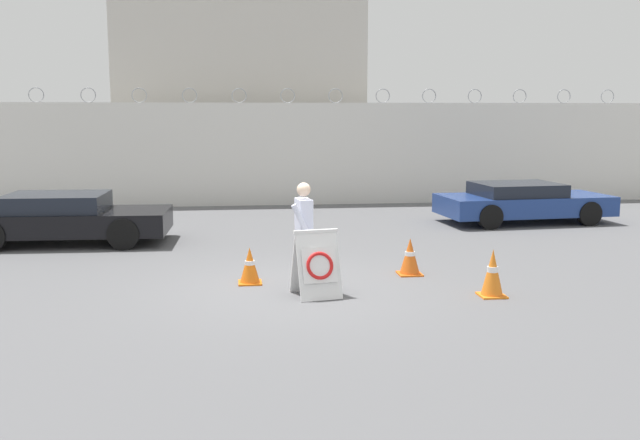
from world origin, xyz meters
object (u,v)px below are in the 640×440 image
(traffic_cone_near, at_px, (410,257))
(traffic_cone_far, at_px, (250,266))
(traffic_cone_mid, at_px, (492,273))
(barricade_sign, at_px, (317,264))
(security_guard, at_px, (304,229))
(parked_car_front_coupe, at_px, (65,218))
(parked_car_far_side, at_px, (522,202))

(traffic_cone_near, distance_m, traffic_cone_far, 2.95)
(traffic_cone_mid, bearing_deg, traffic_cone_near, 119.20)
(barricade_sign, xyz_separation_m, traffic_cone_far, (-1.05, 1.01, -0.23))
(security_guard, relative_size, traffic_cone_mid, 2.32)
(parked_car_front_coupe, bearing_deg, security_guard, -42.26)
(traffic_cone_near, height_order, parked_car_far_side, parked_car_far_side)
(parked_car_front_coupe, bearing_deg, traffic_cone_mid, -33.98)
(security_guard, bearing_deg, parked_car_front_coupe, -141.95)
(traffic_cone_near, bearing_deg, security_guard, -159.30)
(barricade_sign, xyz_separation_m, parked_car_front_coupe, (-5.11, 5.37, 0.05))
(barricade_sign, height_order, security_guard, security_guard)
(parked_car_far_side, bearing_deg, parked_car_front_coupe, -176.45)
(traffic_cone_mid, xyz_separation_m, parked_car_front_coupe, (-7.93, 5.71, 0.20))
(parked_car_front_coupe, xyz_separation_m, parked_car_far_side, (11.54, 1.74, -0.03))
(barricade_sign, xyz_separation_m, traffic_cone_mid, (2.82, -0.35, -0.16))
(security_guard, distance_m, parked_car_far_side, 9.28)
(traffic_cone_near, relative_size, traffic_cone_mid, 0.88)
(barricade_sign, xyz_separation_m, security_guard, (-0.15, 0.57, 0.47))
(traffic_cone_far, distance_m, parked_car_front_coupe, 5.96)
(parked_car_far_side, bearing_deg, traffic_cone_far, -145.84)
(security_guard, relative_size, traffic_cone_near, 2.64)
(parked_car_far_side, bearing_deg, security_guard, -140.23)
(barricade_sign, distance_m, parked_car_front_coupe, 7.41)
(barricade_sign, bearing_deg, traffic_cone_near, 25.08)
(traffic_cone_mid, xyz_separation_m, parked_car_far_side, (3.61, 7.45, 0.18))
(traffic_cone_mid, xyz_separation_m, traffic_cone_far, (-3.87, 1.35, -0.07))
(traffic_cone_near, bearing_deg, traffic_cone_mid, -60.80)
(security_guard, height_order, traffic_cone_near, security_guard)
(security_guard, xyz_separation_m, traffic_cone_mid, (2.97, -0.92, -0.62))
(traffic_cone_far, bearing_deg, security_guard, -25.91)
(traffic_cone_near, bearing_deg, parked_car_far_side, 51.72)
(barricade_sign, bearing_deg, traffic_cone_mid, -17.40)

